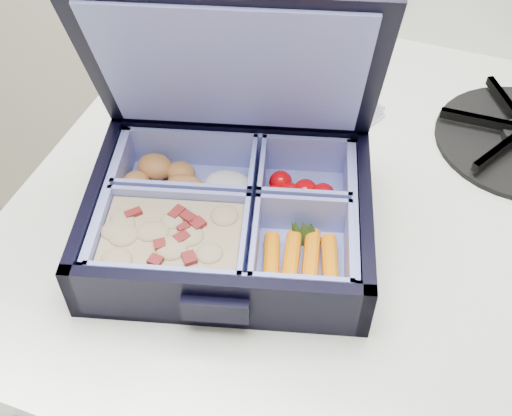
% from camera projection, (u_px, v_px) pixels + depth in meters
% --- Properties ---
extents(stove, '(0.63, 0.63, 0.94)m').
position_uv_depth(stove, '(330.00, 400.00, 0.97)').
color(stove, silver).
rests_on(stove, floor).
extents(bento_box, '(0.28, 0.24, 0.06)m').
position_uv_depth(bento_box, '(229.00, 216.00, 0.55)').
color(bento_box, black).
rests_on(bento_box, stove).
extents(burner_grate_rear, '(0.23, 0.23, 0.02)m').
position_uv_depth(burner_grate_rear, '(304.00, 59.00, 0.74)').
color(burner_grate_rear, black).
rests_on(burner_grate_rear, stove).
extents(fork, '(0.09, 0.16, 0.01)m').
position_uv_depth(fork, '(321.00, 150.00, 0.64)').
color(fork, silver).
rests_on(fork, stove).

